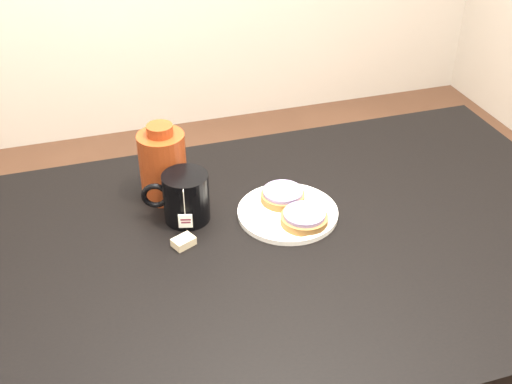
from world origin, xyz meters
The scene contains 7 objects.
table centered at (0.00, 0.00, 0.67)m, with size 1.40×0.90×0.75m.
plate centered at (0.02, 0.09, 0.76)m, with size 0.22×0.22×0.02m.
bagel_back centered at (0.02, 0.13, 0.78)m, with size 0.14×0.14×0.03m.
bagel_front centered at (0.03, 0.03, 0.77)m, with size 0.15×0.15×0.03m.
mug centered at (-0.20, 0.14, 0.81)m, with size 0.16×0.12×0.11m.
teabag_pouch centered at (-0.23, 0.05, 0.76)m, with size 0.04×0.03×0.02m, color #C6B793.
bagel_package centered at (-0.23, 0.24, 0.83)m, with size 0.14×0.14×0.18m.
Camera 1 is at (-0.40, -1.00, 1.59)m, focal length 45.00 mm.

